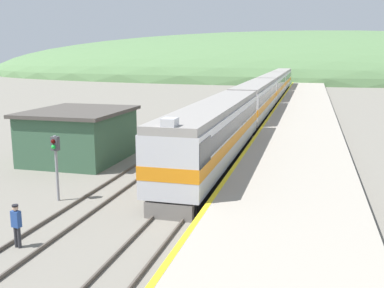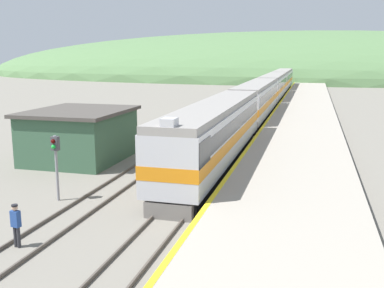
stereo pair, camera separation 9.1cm
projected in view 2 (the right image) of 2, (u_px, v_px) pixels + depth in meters
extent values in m
cube|color=#4C443D|center=(267.00, 102.00, 68.99)|extent=(0.08, 180.00, 0.16)
cube|color=#4C443D|center=(276.00, 103.00, 68.63)|extent=(0.08, 180.00, 0.16)
cube|color=#4C443D|center=(238.00, 102.00, 70.12)|extent=(0.08, 180.00, 0.16)
cube|color=#4C443D|center=(247.00, 102.00, 69.76)|extent=(0.08, 180.00, 0.16)
cube|color=#9E9689|center=(303.00, 119.00, 48.48)|extent=(6.95, 140.00, 0.89)
cube|color=yellow|center=(272.00, 114.00, 49.24)|extent=(0.24, 140.00, 0.01)
ellipsoid|color=#517547|center=(295.00, 76.00, 152.33)|extent=(227.34, 102.30, 29.79)
cube|color=#385B42|center=(80.00, 137.00, 31.57)|extent=(5.88, 6.95, 3.34)
cube|color=#47423D|center=(79.00, 111.00, 31.22)|extent=(6.38, 7.45, 0.24)
cube|color=black|center=(216.00, 160.00, 30.08)|extent=(2.39, 19.72, 0.85)
cube|color=#BCBCC1|center=(216.00, 131.00, 29.70)|extent=(2.91, 20.97, 3.00)
cube|color=orange|center=(216.00, 135.00, 29.75)|extent=(2.94, 20.99, 0.66)
cube|color=black|center=(216.00, 122.00, 29.57)|extent=(2.93, 19.72, 0.90)
cube|color=gray|center=(216.00, 106.00, 29.37)|extent=(2.74, 20.97, 0.40)
cube|color=black|center=(174.00, 150.00, 20.71)|extent=(2.95, 2.20, 1.20)
cube|color=#BCBCC1|center=(169.00, 122.00, 19.79)|extent=(0.64, 0.80, 0.36)
cube|color=slate|center=(169.00, 211.00, 20.35)|extent=(2.27, 0.40, 0.77)
cube|color=black|center=(256.00, 117.00, 50.63)|extent=(2.39, 19.39, 0.85)
cube|color=#BCBCC1|center=(257.00, 100.00, 50.25)|extent=(2.91, 20.63, 3.00)
cube|color=orange|center=(256.00, 102.00, 50.30)|extent=(2.94, 20.65, 0.66)
cube|color=black|center=(257.00, 94.00, 50.12)|extent=(2.93, 19.39, 0.90)
cube|color=gray|center=(257.00, 85.00, 49.92)|extent=(2.74, 20.63, 0.40)
cube|color=black|center=(273.00, 99.00, 71.02)|extent=(2.39, 19.39, 0.85)
cube|color=#BCBCC1|center=(273.00, 87.00, 70.64)|extent=(2.91, 20.63, 3.00)
cube|color=orange|center=(273.00, 88.00, 70.69)|extent=(2.94, 20.65, 0.66)
cube|color=black|center=(273.00, 82.00, 70.51)|extent=(2.93, 19.39, 0.90)
cube|color=gray|center=(274.00, 76.00, 70.30)|extent=(2.74, 20.63, 0.40)
cube|color=black|center=(282.00, 89.00, 91.40)|extent=(2.39, 19.39, 0.85)
cube|color=#BCBCC1|center=(283.00, 79.00, 91.02)|extent=(2.91, 20.63, 3.00)
cube|color=orange|center=(283.00, 81.00, 91.07)|extent=(2.94, 20.65, 0.66)
cube|color=black|center=(283.00, 76.00, 90.89)|extent=(2.93, 19.39, 0.90)
cube|color=gray|center=(283.00, 71.00, 90.69)|extent=(2.74, 20.63, 0.40)
cylinder|color=gray|center=(57.00, 168.00, 22.72)|extent=(0.14, 0.14, 3.39)
cube|color=#424247|center=(55.00, 143.00, 22.46)|extent=(0.36, 0.28, 0.71)
sphere|color=#3C0504|center=(53.00, 141.00, 22.27)|extent=(0.22, 0.22, 0.22)
sphere|color=green|center=(53.00, 147.00, 22.33)|extent=(0.22, 0.22, 0.22)
cylinder|color=#2D2D33|center=(15.00, 237.00, 17.41)|extent=(0.14, 0.14, 0.84)
cylinder|color=#2D2D33|center=(19.00, 237.00, 17.33)|extent=(0.14, 0.14, 0.84)
cube|color=navy|center=(16.00, 219.00, 17.23)|extent=(0.40, 0.28, 0.65)
sphere|color=tan|center=(15.00, 208.00, 17.14)|extent=(0.23, 0.23, 0.23)
cylinder|color=black|center=(14.00, 205.00, 17.12)|extent=(0.24, 0.24, 0.07)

